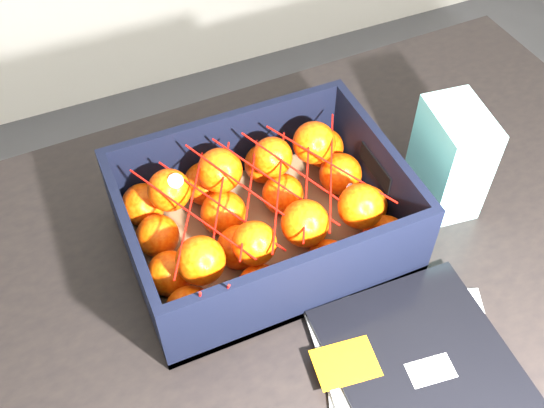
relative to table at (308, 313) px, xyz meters
name	(u,v)px	position (x,y,z in m)	size (l,w,h in m)	color
table	(308,313)	(0.00, 0.00, 0.00)	(1.22, 0.83, 0.75)	black
magazine_stack	(424,387)	(0.05, -0.20, 0.11)	(0.30, 0.34, 0.02)	silver
produce_crate	(263,221)	(-0.03, 0.08, 0.14)	(0.37, 0.27, 0.13)	olive
clementine_heap	(263,213)	(-0.03, 0.08, 0.16)	(0.34, 0.25, 0.11)	#FF4505
mesh_net	(259,198)	(-0.04, 0.07, 0.20)	(0.30, 0.24, 0.09)	#B60C06
retail_carton	(450,159)	(0.24, 0.05, 0.18)	(0.07, 0.11, 0.16)	white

